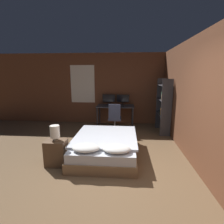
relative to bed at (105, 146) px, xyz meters
The scene contains 13 objects.
ground_plane 1.21m from the bed, 82.69° to the right, with size 20.00×20.00×0.00m, color brown.
wall_back 3.15m from the bed, 87.40° to the left, with size 12.00×0.08×2.70m.
wall_side_right 2.24m from the bed, ahead, with size 0.06×12.00×2.70m.
bed is the anchor object (origin of this frame).
nightstand 1.11m from the bed, 152.26° to the right, with size 0.43×0.35×0.55m.
bedside_lamp 1.22m from the bed, 152.26° to the right, with size 0.19×0.19×0.32m.
desk 2.56m from the bed, 88.05° to the left, with size 1.38×0.69×0.77m.
monitor_left 2.88m from the bed, 93.82° to the left, with size 0.47×0.16×0.39m.
monitor_right 2.89m from the bed, 82.66° to the left, with size 0.47×0.16×0.39m.
keyboard 2.35m from the bed, 87.85° to the left, with size 0.41×0.13×0.02m.
computer_mouse 2.38m from the bed, 80.58° to the left, with size 0.07×0.05×0.04m.
office_chair 1.80m from the bed, 86.52° to the left, with size 0.52×0.52×0.96m.
bookshelf 2.60m from the bed, 46.77° to the left, with size 0.32×0.89×1.78m.
Camera 1 is at (0.32, -2.68, 1.89)m, focal length 28.00 mm.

